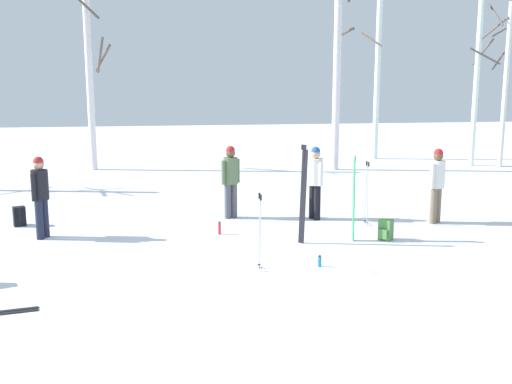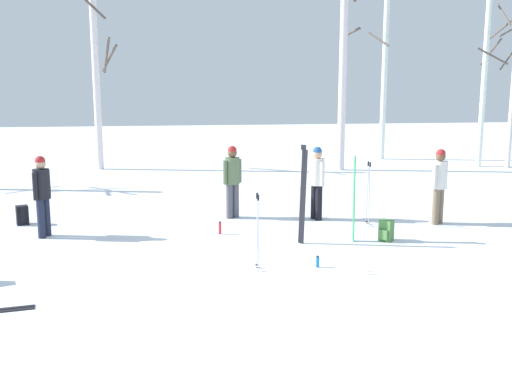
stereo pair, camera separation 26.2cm
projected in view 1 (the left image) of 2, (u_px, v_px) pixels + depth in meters
name	position (u px, v px, depth m)	size (l,w,h in m)	color
ground_plane	(243.00, 278.00, 10.57)	(60.00, 60.00, 0.00)	white
person_0	(40.00, 192.00, 12.89)	(0.34, 0.48, 1.72)	#1E2338
person_1	(231.00, 177.00, 14.68)	(0.45, 0.34, 1.72)	#4C4C56
person_2	(437.00, 181.00, 14.19)	(0.43, 0.36, 1.72)	#72604C
person_3	(315.00, 178.00, 14.55)	(0.34, 0.48, 1.72)	black
ski_pair_planted_0	(303.00, 195.00, 12.48)	(0.15, 0.16, 2.01)	black
ski_pair_planted_1	(354.00, 199.00, 12.74)	(0.04, 0.22, 1.76)	green
ski_poles_0	(367.00, 191.00, 14.05)	(0.07, 0.24, 1.45)	#B2B2BC
ski_poles_1	(260.00, 230.00, 10.83)	(0.07, 0.26, 1.37)	#B2B2BC
backpack_0	(19.00, 216.00, 14.07)	(0.31, 0.33, 0.44)	black
backpack_1	(386.00, 230.00, 12.87)	(0.34, 0.34, 0.44)	#4C7F3F
water_bottle_0	(220.00, 228.00, 13.35)	(0.06, 0.06, 0.28)	red
water_bottle_1	(320.00, 261.00, 11.14)	(0.06, 0.06, 0.21)	#1E72BF
birch_tree_1	(90.00, 79.00, 21.50)	(1.09, 1.28, 6.11)	silver
birch_tree_2	(338.00, 49.00, 21.29)	(1.39, 1.39, 7.97)	silver
birch_tree_3	(378.00, 57.00, 24.08)	(1.03, 1.33, 7.66)	silver
birch_tree_4	(477.00, 77.00, 22.38)	(1.43, 1.44, 6.25)	silver
birch_tree_5	(505.00, 82.00, 22.16)	(1.06, 1.13, 5.77)	silver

